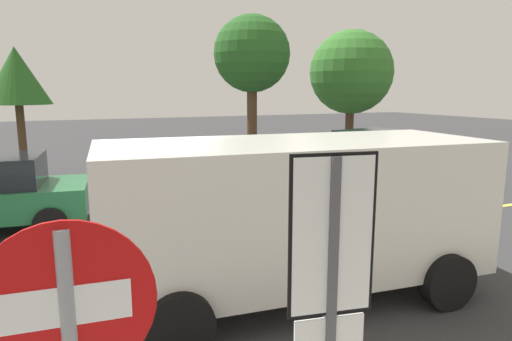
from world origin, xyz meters
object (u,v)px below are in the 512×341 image
at_px(white_van, 297,208).
at_px(car_black_behind_van, 368,157).
at_px(tree_left_verge, 351,73).
at_px(tree_right_verge, 252,55).
at_px(tree_centre_verge, 16,77).
at_px(speed_limit_sign, 331,278).

bearing_deg(white_van, car_black_behind_van, 45.40).
distance_m(tree_left_verge, tree_right_verge, 5.01).
xyz_separation_m(tree_left_verge, tree_centre_verge, (-12.39, -1.00, -0.36)).
distance_m(speed_limit_sign, white_van, 3.48).
height_order(white_van, tree_right_verge, tree_right_verge).
bearing_deg(tree_centre_verge, tree_right_verge, 1.00).
relative_size(speed_limit_sign, tree_centre_verge, 0.61).
bearing_deg(tree_left_verge, white_van, -128.44).
height_order(white_van, car_black_behind_van, white_van).
xyz_separation_m(white_van, tree_right_verge, (3.54, 9.76, 2.83)).
bearing_deg(car_black_behind_van, tree_left_verge, 60.80).
height_order(tree_centre_verge, tree_right_verge, tree_right_verge).
bearing_deg(car_black_behind_van, tree_right_verge, 119.66).
height_order(car_black_behind_van, tree_centre_verge, tree_centre_verge).
relative_size(white_van, tree_right_verge, 0.97).
bearing_deg(tree_right_verge, speed_limit_sign, -111.36).
distance_m(car_black_behind_van, tree_centre_verge, 10.70).
relative_size(car_black_behind_van, tree_centre_verge, 1.09).
height_order(tree_left_verge, tree_centre_verge, tree_left_verge).
height_order(car_black_behind_van, tree_left_verge, tree_left_verge).
xyz_separation_m(speed_limit_sign, tree_left_verge, (9.94, 13.74, 1.83)).
bearing_deg(white_van, speed_limit_sign, -115.73).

